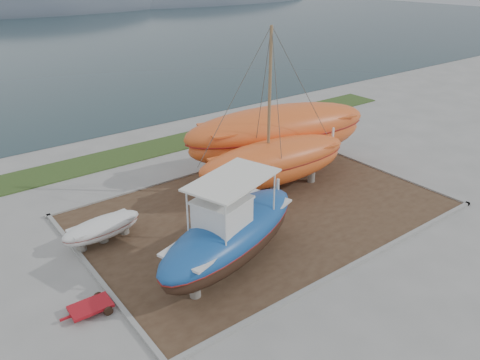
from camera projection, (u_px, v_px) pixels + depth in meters
ground at (319, 244)px, 21.48m from camera, size 140.00×140.00×0.00m
dirt_patch at (263, 210)px, 24.36m from camera, size 18.00×12.00×0.06m
curb_frame at (263, 210)px, 24.34m from camera, size 18.60×12.60×0.15m
grass_strip at (158, 147)px, 32.64m from camera, size 44.00×3.00×0.08m
blue_caique at (231, 224)px, 19.02m from camera, size 8.80×5.11×4.04m
white_dinghy at (102, 231)px, 21.38m from camera, size 3.87×1.75×1.13m
orange_sailboat at (276, 115)px, 24.34m from camera, size 9.47×3.64×9.00m
orange_bare_hull at (278, 140)px, 28.29m from camera, size 12.45×5.97×3.92m
red_trailer at (91, 309)px, 17.25m from camera, size 2.29×1.18×0.32m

